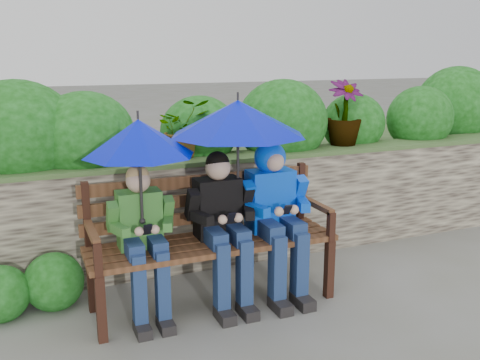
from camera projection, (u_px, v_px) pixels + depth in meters
name	position (u px, v px, depth m)	size (l,w,h in m)	color
ground	(245.00, 291.00, 4.53)	(60.00, 60.00, 0.00)	#5F5F51
garden_backdrop	(183.00, 177.00, 5.78)	(8.00, 2.87, 1.85)	#39312A
park_bench	(209.00, 231.00, 4.25)	(1.96, 0.58, 1.04)	black
boy_left	(143.00, 233.00, 3.94)	(0.49, 0.56, 1.17)	#3E803A
boy_middle	(222.00, 221.00, 4.17)	(0.53, 0.61, 1.23)	black
boy_right	(275.00, 206.00, 4.33)	(0.56, 0.68, 1.27)	#0D3BBC
umbrella_left	(139.00, 138.00, 3.76)	(0.80, 0.80, 0.83)	#000EC8
umbrella_right	(238.00, 118.00, 4.10)	(1.08, 1.08, 0.91)	#000EC8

